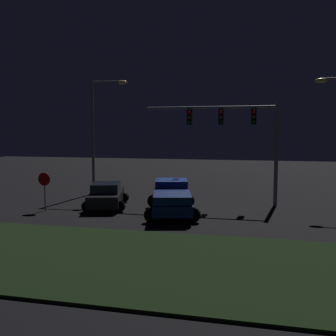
# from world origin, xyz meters

# --- Properties ---
(ground_plane) EXTENTS (80.00, 80.00, 0.00)m
(ground_plane) POSITION_xyz_m (0.00, 0.00, 0.00)
(ground_plane) COLOR black
(grass_median) EXTENTS (24.17, 7.40, 0.10)m
(grass_median) POSITION_xyz_m (0.00, -9.20, 0.05)
(grass_median) COLOR black
(grass_median) RESTS_ON ground_plane
(pickup_truck) EXTENTS (3.71, 5.72, 1.80)m
(pickup_truck) POSITION_xyz_m (0.06, -1.22, 1.00)
(pickup_truck) COLOR navy
(pickup_truck) RESTS_ON ground_plane
(car_sedan) EXTENTS (3.18, 4.71, 1.51)m
(car_sedan) POSITION_xyz_m (-4.20, -0.26, 0.74)
(car_sedan) COLOR black
(car_sedan) RESTS_ON ground_plane
(traffic_signal_gantry) EXTENTS (8.32, 0.56, 6.50)m
(traffic_signal_gantry) POSITION_xyz_m (3.40, 2.50, 4.90)
(traffic_signal_gantry) COLOR slate
(traffic_signal_gantry) RESTS_ON ground_plane
(street_lamp_left) EXTENTS (2.79, 0.44, 8.30)m
(street_lamp_left) POSITION_xyz_m (-6.48, 4.26, 5.23)
(street_lamp_left) COLOR slate
(street_lamp_left) RESTS_ON ground_plane
(stop_sign) EXTENTS (0.76, 0.08, 2.23)m
(stop_sign) POSITION_xyz_m (-7.31, -2.04, 1.56)
(stop_sign) COLOR slate
(stop_sign) RESTS_ON ground_plane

